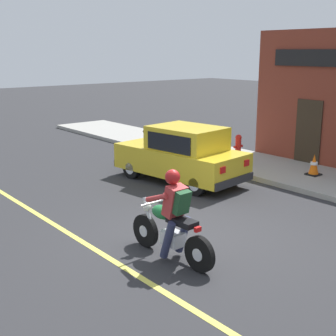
{
  "coord_description": "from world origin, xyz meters",
  "views": [
    {
      "loc": [
        -5.83,
        -6.38,
        3.54
      ],
      "look_at": [
        0.76,
        1.61,
        0.95
      ],
      "focal_mm": 50.0,
      "sensor_mm": 36.0,
      "label": 1
    }
  ],
  "objects_px": {
    "motorcycle_with_rider": "(172,222)",
    "traffic_cone": "(314,165)",
    "car_hatchback": "(182,155)",
    "fire_hydrant": "(238,149)"
  },
  "relations": [
    {
      "from": "motorcycle_with_rider",
      "to": "fire_hydrant",
      "type": "xyz_separation_m",
      "value": [
        5.97,
        3.88,
        -0.11
      ]
    },
    {
      "from": "motorcycle_with_rider",
      "to": "car_hatchback",
      "type": "height_order",
      "value": "motorcycle_with_rider"
    },
    {
      "from": "traffic_cone",
      "to": "fire_hydrant",
      "type": "distance_m",
      "value": 2.5
    },
    {
      "from": "car_hatchback",
      "to": "traffic_cone",
      "type": "height_order",
      "value": "car_hatchback"
    },
    {
      "from": "car_hatchback",
      "to": "traffic_cone",
      "type": "xyz_separation_m",
      "value": [
        3.0,
        -2.23,
        -0.33
      ]
    },
    {
      "from": "fire_hydrant",
      "to": "traffic_cone",
      "type": "bearing_deg",
      "value": -79.43
    },
    {
      "from": "traffic_cone",
      "to": "fire_hydrant",
      "type": "relative_size",
      "value": 0.68
    },
    {
      "from": "motorcycle_with_rider",
      "to": "traffic_cone",
      "type": "bearing_deg",
      "value": 12.57
    },
    {
      "from": "car_hatchback",
      "to": "traffic_cone",
      "type": "bearing_deg",
      "value": -36.63
    },
    {
      "from": "car_hatchback",
      "to": "fire_hydrant",
      "type": "distance_m",
      "value": 2.56
    }
  ]
}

